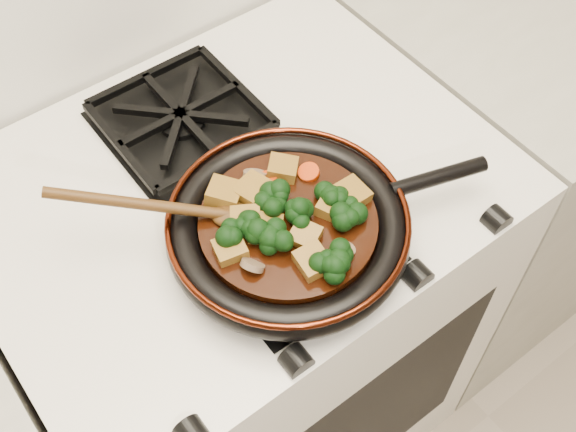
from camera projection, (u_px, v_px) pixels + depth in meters
stove at (248, 325)px, 1.41m from camera, size 0.76×0.60×0.90m
burner_grate_front at (292, 240)px, 0.97m from camera, size 0.23×0.23×0.03m
burner_grate_back at (181, 119)px, 1.10m from camera, size 0.23×0.23×0.03m
skillet at (290, 227)px, 0.95m from camera, size 0.44×0.32×0.05m
braising_sauce at (288, 225)px, 0.94m from camera, size 0.23×0.23×0.02m
tofu_cube_0 at (224, 194)px, 0.95m from camera, size 0.06×0.06×0.03m
tofu_cube_1 at (230, 250)px, 0.90m from camera, size 0.05×0.04×0.02m
tofu_cube_2 at (266, 229)px, 0.92m from camera, size 0.06×0.06×0.03m
tofu_cube_3 at (253, 191)px, 0.95m from camera, size 0.05×0.05×0.03m
tofu_cube_4 at (351, 195)px, 0.95m from camera, size 0.04×0.04×0.03m
tofu_cube_5 at (334, 207)px, 0.94m from camera, size 0.05×0.05×0.02m
tofu_cube_6 at (313, 262)px, 0.89m from camera, size 0.04×0.05×0.03m
tofu_cube_7 at (305, 236)px, 0.91m from camera, size 0.05×0.05×0.02m
tofu_cube_8 at (282, 169)px, 0.97m from camera, size 0.06×0.05×0.03m
tofu_cube_9 at (246, 221)px, 0.92m from camera, size 0.05×0.05×0.03m
broccoli_floret_0 at (339, 264)px, 0.88m from camera, size 0.09×0.07×0.07m
broccoli_floret_1 at (264, 241)px, 0.90m from camera, size 0.08×0.07×0.06m
broccoli_floret_2 at (348, 217)px, 0.92m from camera, size 0.08×0.08×0.06m
broccoli_floret_3 at (235, 234)px, 0.91m from camera, size 0.07×0.07×0.07m
broccoli_floret_4 at (300, 212)px, 0.92m from camera, size 0.08×0.08×0.06m
broccoli_floret_5 at (329, 267)px, 0.88m from camera, size 0.08×0.09×0.07m
broccoli_floret_6 at (276, 201)px, 0.94m from camera, size 0.09×0.09×0.07m
broccoli_floret_7 at (274, 245)px, 0.90m from camera, size 0.08×0.08×0.06m
broccoli_floret_8 at (330, 199)px, 0.94m from camera, size 0.08×0.09×0.06m
broccoli_floret_9 at (257, 225)px, 0.91m from camera, size 0.08×0.08×0.08m
carrot_coin_0 at (267, 181)px, 0.97m from camera, size 0.03×0.03×0.02m
carrot_coin_1 at (309, 172)px, 0.97m from camera, size 0.03×0.03×0.01m
carrot_coin_2 at (252, 201)px, 0.95m from camera, size 0.03×0.03×0.02m
carrot_coin_3 at (269, 207)px, 0.94m from camera, size 0.03×0.03×0.02m
mushroom_slice_0 at (252, 265)px, 0.89m from camera, size 0.04×0.04×0.03m
mushroom_slice_1 at (255, 175)px, 0.97m from camera, size 0.04×0.04×0.02m
mushroom_slice_2 at (343, 249)px, 0.90m from camera, size 0.03×0.03×0.02m
wooden_spoon at (181, 209)px, 0.92m from camera, size 0.14×0.11×0.24m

